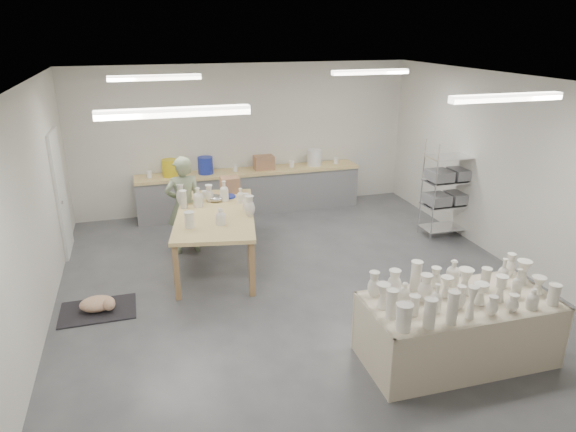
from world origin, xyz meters
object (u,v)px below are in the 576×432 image
object	(u,v)px
drying_table	(456,326)
red_stool	(185,230)
potter	(184,205)
work_table	(217,210)

from	to	relation	value
drying_table	red_stool	world-z (taller)	drying_table
drying_table	potter	size ratio (longest dim) A/B	1.30
potter	red_stool	xyz separation A→B (m)	(0.00, 0.27, -0.56)
drying_table	potter	distance (m)	4.82
potter	red_stool	bearing A→B (deg)	-94.06
work_table	potter	bearing A→B (deg)	142.41
potter	red_stool	distance (m)	0.62
drying_table	work_table	bearing A→B (deg)	123.40
drying_table	red_stool	distance (m)	5.03
drying_table	work_table	world-z (taller)	work_table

